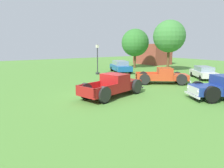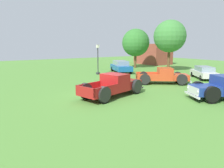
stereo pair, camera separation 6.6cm
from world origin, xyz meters
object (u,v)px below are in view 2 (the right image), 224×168
(pickup_truck_behind_right, at_px, (165,76))
(sedan_distant_b, at_px, (121,66))
(sedan_distant_a, at_px, (204,72))
(pickup_truck_foreground, at_px, (115,85))
(oak_tree_east, at_px, (136,43))
(lamp_post_near, at_px, (98,59))
(oak_tree_west, at_px, (170,36))

(pickup_truck_behind_right, bearing_deg, sedan_distant_b, 171.78)
(sedan_distant_a, distance_m, sedan_distant_b, 10.21)
(pickup_truck_foreground, bearing_deg, pickup_truck_behind_right, 100.64)
(oak_tree_east, bearing_deg, sedan_distant_a, -3.63)
(sedan_distant_a, bearing_deg, pickup_truck_foreground, -85.49)
(sedan_distant_b, height_order, lamp_post_near, lamp_post_near)
(pickup_truck_foreground, distance_m, pickup_truck_behind_right, 6.66)
(pickup_truck_behind_right, height_order, sedan_distant_a, pickup_truck_behind_right)
(lamp_post_near, distance_m, oak_tree_west, 10.41)
(lamp_post_near, xyz_separation_m, oak_tree_west, (2.65, 9.67, 2.79))
(sedan_distant_b, xyz_separation_m, oak_tree_east, (-3.24, 5.15, 3.11))
(oak_tree_east, distance_m, oak_tree_west, 6.01)
(lamp_post_near, bearing_deg, pickup_truck_behind_right, 13.64)
(sedan_distant_b, height_order, oak_tree_east, oak_tree_east)
(pickup_truck_foreground, relative_size, oak_tree_east, 0.91)
(oak_tree_east, bearing_deg, pickup_truck_foreground, -44.04)
(sedan_distant_b, bearing_deg, pickup_truck_foreground, -37.57)
(lamp_post_near, relative_size, oak_tree_east, 0.61)
(lamp_post_near, height_order, oak_tree_west, oak_tree_west)
(sedan_distant_b, bearing_deg, pickup_truck_behind_right, -8.22)
(pickup_truck_foreground, xyz_separation_m, oak_tree_east, (-13.43, 12.99, 3.16))
(pickup_truck_foreground, height_order, oak_tree_east, oak_tree_east)
(sedan_distant_b, distance_m, oak_tree_west, 7.79)
(oak_tree_east, relative_size, oak_tree_west, 0.88)
(pickup_truck_behind_right, bearing_deg, sedan_distant_a, 87.31)
(sedan_distant_a, relative_size, oak_tree_west, 0.61)
(pickup_truck_foreground, bearing_deg, oak_tree_west, 118.32)
(sedan_distant_a, distance_m, lamp_post_near, 12.18)
(sedan_distant_a, relative_size, sedan_distant_b, 0.85)
(pickup_truck_behind_right, distance_m, lamp_post_near, 9.32)
(sedan_distant_a, bearing_deg, oak_tree_west, 164.48)
(pickup_truck_behind_right, relative_size, oak_tree_west, 0.72)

